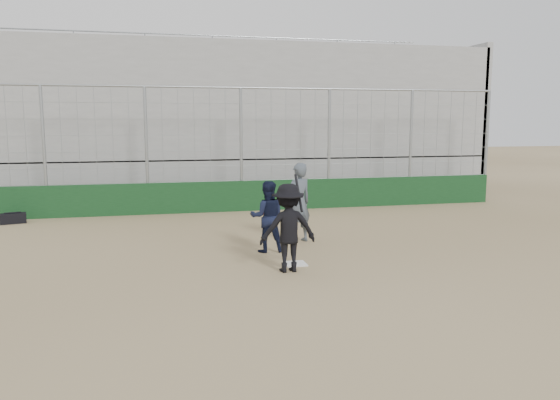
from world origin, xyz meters
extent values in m
plane|color=brown|center=(0.00, 0.00, 0.00)|extent=(90.00, 90.00, 0.00)
cube|color=white|center=(0.00, 0.00, 0.01)|extent=(0.44, 0.44, 0.02)
cube|color=black|center=(0.00, 7.00, 0.50)|extent=(18.00, 0.25, 1.00)
cylinder|color=gray|center=(0.00, 7.00, 2.00)|extent=(0.10, 0.10, 4.00)
cylinder|color=gray|center=(9.00, 7.00, 2.00)|extent=(0.10, 0.10, 4.00)
cylinder|color=gray|center=(0.00, 7.00, 4.00)|extent=(18.00, 0.07, 0.07)
cube|color=gray|center=(0.00, 11.95, 0.80)|extent=(20.00, 6.70, 1.60)
cube|color=gray|center=(0.00, 11.95, 3.70)|extent=(20.00, 6.70, 4.20)
cube|color=gray|center=(10.00, 11.95, 2.90)|extent=(0.25, 6.70, 6.10)
cylinder|color=gray|center=(0.00, 15.10, 6.80)|extent=(20.00, 0.06, 0.06)
imported|color=black|center=(-0.27, -0.46, 0.87)|extent=(1.15, 0.69, 1.74)
cylinder|color=black|center=(-0.02, -0.31, 1.54)|extent=(0.07, 0.57, 0.71)
imported|color=black|center=(-0.34, 1.18, 0.53)|extent=(0.86, 0.71, 1.06)
sphere|color=maroon|center=(-0.34, 1.18, 0.96)|extent=(0.28, 0.28, 0.28)
imported|color=#444D56|center=(0.61, 2.03, 0.88)|extent=(0.84, 0.71, 1.75)
cube|color=black|center=(-6.82, 6.23, 0.15)|extent=(0.75, 0.47, 0.30)
cylinder|color=black|center=(-6.82, 6.23, 0.32)|extent=(0.45, 0.16, 0.04)
camera|label=1|loc=(-2.79, -10.64, 2.95)|focal=35.00mm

